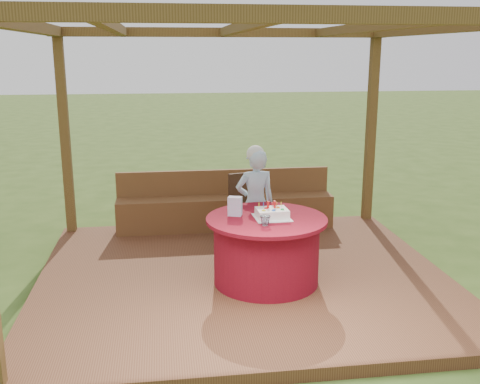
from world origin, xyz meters
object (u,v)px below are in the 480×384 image
object	(u,v)px
chair	(249,205)
drinking_glass	(265,221)
table	(266,250)
elderly_woman	(255,201)
birthday_cake	(272,213)
gift_bag	(235,206)
bench	(225,209)

from	to	relation	value
chair	drinking_glass	distance (m)	1.59
chair	drinking_glass	world-z (taller)	chair
table	elderly_woman	world-z (taller)	elderly_woman
birthday_cake	chair	bearing A→B (deg)	91.65
elderly_woman	birthday_cake	size ratio (longest dim) A/B	3.55
elderly_woman	gift_bag	distance (m)	0.78
bench	birthday_cake	size ratio (longest dim) A/B	7.85
drinking_glass	bench	bearing A→B (deg)	93.74
elderly_woman	birthday_cake	bearing A→B (deg)	-87.39
gift_bag	drinking_glass	bearing A→B (deg)	-37.91
bench	gift_bag	size ratio (longest dim) A/B	14.75
bench	birthday_cake	world-z (taller)	birthday_cake
chair	birthday_cake	distance (m)	1.34
chair	drinking_glass	size ratio (longest dim) A/B	8.44
chair	drinking_glass	bearing A→B (deg)	-92.94
gift_bag	bench	bearing A→B (deg)	105.57
chair	gift_bag	xyz separation A→B (m)	(-0.33, -1.17, 0.32)
birthday_cake	drinking_glass	xyz separation A→B (m)	(-0.12, -0.25, -0.00)
table	drinking_glass	bearing A→B (deg)	-103.75
table	elderly_woman	bearing A→B (deg)	88.88
table	elderly_woman	distance (m)	0.88
bench	elderly_woman	bearing A→B (deg)	-78.93
gift_bag	table	bearing A→B (deg)	-2.96
drinking_glass	birthday_cake	bearing A→B (deg)	64.46
elderly_woman	bench	bearing A→B (deg)	101.07
birthday_cake	gift_bag	bearing A→B (deg)	159.15
chair	birthday_cake	size ratio (longest dim) A/B	2.36
table	gift_bag	distance (m)	0.57
chair	elderly_woman	xyz separation A→B (m)	(-0.00, -0.48, 0.17)
elderly_woman	gift_bag	world-z (taller)	elderly_woman
elderly_woman	drinking_glass	world-z (taller)	elderly_woman
elderly_woman	birthday_cake	world-z (taller)	elderly_woman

